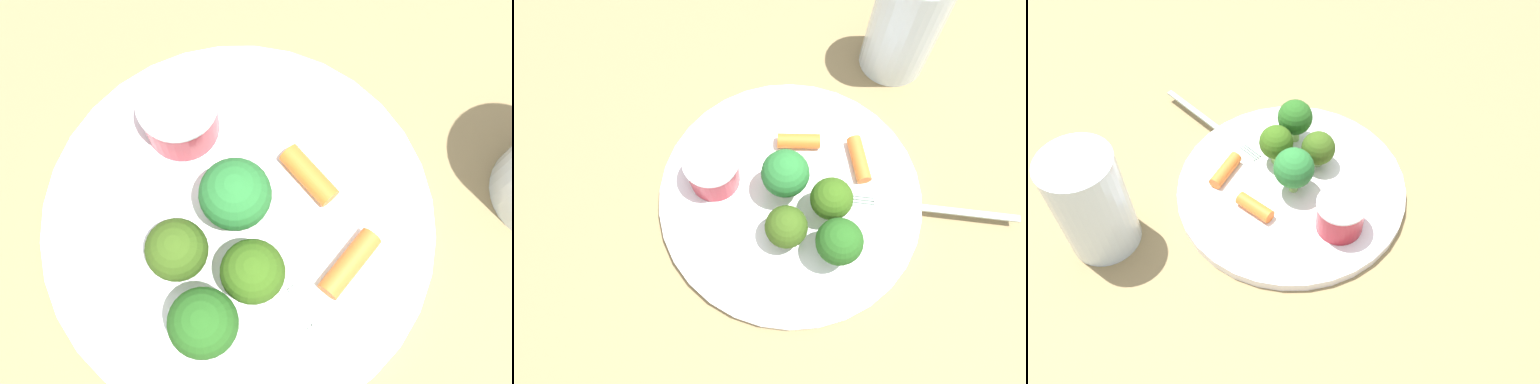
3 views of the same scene
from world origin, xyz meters
TOP-DOWN VIEW (x-y plane):
  - ground_plane at (0.00, 0.00)m, footprint 2.40×2.40m
  - plate at (0.00, 0.00)m, footprint 0.27×0.27m
  - sauce_cup at (-0.07, -0.03)m, footprint 0.05×0.05m
  - broccoli_floret_0 at (-0.01, 0.00)m, footprint 0.05×0.05m
  - broccoli_floret_1 at (0.04, 0.01)m, footprint 0.04×0.04m
  - broccoli_floret_2 at (0.07, -0.03)m, footprint 0.04×0.04m
  - broccoli_floret_3 at (0.02, -0.04)m, footprint 0.04×0.04m
  - carrot_stick_0 at (-0.02, 0.05)m, footprint 0.05×0.04m
  - carrot_stick_1 at (0.04, 0.07)m, footprint 0.05×0.05m

SIDE VIEW (x-z plane):
  - ground_plane at x=0.00m, z-range 0.00..0.00m
  - plate at x=0.00m, z-range 0.00..0.01m
  - carrot_stick_1 at x=0.04m, z-range 0.01..0.03m
  - carrot_stick_0 at x=-0.02m, z-range 0.01..0.03m
  - sauce_cup at x=-0.07m, z-range 0.01..0.05m
  - broccoli_floret_3 at x=0.02m, z-range 0.02..0.06m
  - broccoli_floret_1 at x=0.04m, z-range 0.02..0.07m
  - broccoli_floret_2 at x=0.07m, z-range 0.02..0.08m
  - broccoli_floret_0 at x=-0.01m, z-range 0.02..0.08m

